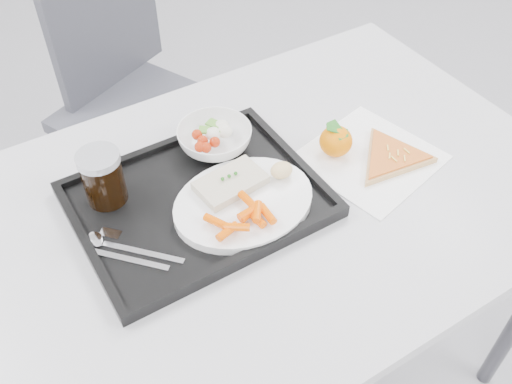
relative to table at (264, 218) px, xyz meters
name	(u,v)px	position (x,y,z in m)	size (l,w,h in m)	color
table	(264,218)	(0.00, 0.00, 0.00)	(1.20, 0.80, 0.75)	#BDBCBF
chair	(127,78)	(0.02, 0.81, -0.15)	(0.56, 0.57, 0.93)	#383940
tray	(198,201)	(-0.12, 0.05, 0.08)	(0.45, 0.35, 0.03)	black
dinner_plate	(244,203)	(-0.06, -0.02, 0.09)	(0.27, 0.27, 0.02)	white
fish_fillet	(231,183)	(-0.06, 0.03, 0.11)	(0.14, 0.09, 0.02)	beige
bread_roll	(282,170)	(0.04, 0.00, 0.12)	(0.05, 0.04, 0.03)	#EDD186
salad_bowl	(215,138)	(-0.02, 0.16, 0.11)	(0.15, 0.15, 0.05)	white
cola_glass	(103,177)	(-0.26, 0.14, 0.14)	(0.08, 0.08, 0.11)	black
cutlery	(120,248)	(-0.29, 0.01, 0.08)	(0.14, 0.15, 0.01)	silver
napkin	(369,158)	(0.24, -0.03, 0.07)	(0.30, 0.29, 0.00)	white
tangerine	(336,141)	(0.19, 0.02, 0.10)	(0.09, 0.09, 0.07)	orange
pizza_slice	(391,157)	(0.27, -0.05, 0.08)	(0.26, 0.26, 0.02)	tan
carrot_pile	(245,216)	(-0.08, -0.06, 0.11)	(0.11, 0.09, 0.02)	#F25600
salad_contents	(214,135)	(-0.02, 0.16, 0.12)	(0.10, 0.08, 0.03)	#A7260A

